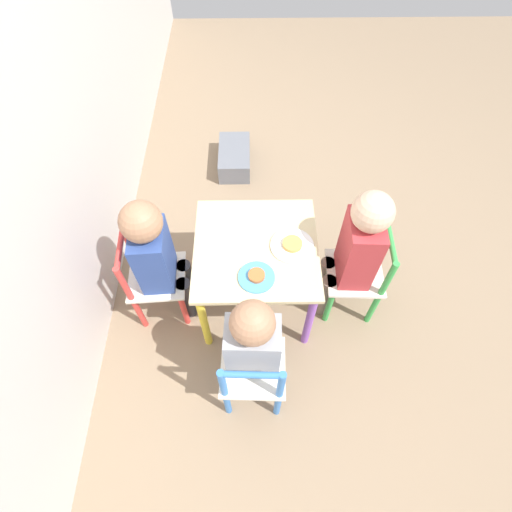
{
  "coord_description": "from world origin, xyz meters",
  "views": [
    {
      "loc": [
        -0.99,
        0.01,
        1.86
      ],
      "look_at": [
        0.0,
        0.0,
        0.4
      ],
      "focal_mm": 28.0,
      "sensor_mm": 36.0,
      "label": 1
    }
  ],
  "objects": [
    {
      "name": "chair_blue",
      "position": [
        -0.48,
        0.02,
        0.26
      ],
      "size": [
        0.27,
        0.27,
        0.52
      ],
      "rotation": [
        0.0,
        0.0,
        1.53
      ],
      "color": "silver",
      "rests_on": "ground_plane"
    },
    {
      "name": "plate_left",
      "position": [
        -0.15,
        0.0,
        0.48
      ],
      "size": [
        0.15,
        0.15,
        0.03
      ],
      "color": "#4C9EE0",
      "rests_on": "kids_table"
    },
    {
      "name": "child_left",
      "position": [
        -0.42,
        0.02,
        0.44
      ],
      "size": [
        0.22,
        0.21,
        0.73
      ],
      "rotation": [
        0.0,
        0.0,
        1.53
      ],
      "color": "#4C608E",
      "rests_on": "ground_plane"
    },
    {
      "name": "kids_table",
      "position": [
        0.0,
        0.0,
        0.39
      ],
      "size": [
        0.54,
        0.54,
        0.47
      ],
      "color": "beige",
      "rests_on": "ground_plane"
    },
    {
      "name": "child_back",
      "position": [
        -0.03,
        0.42,
        0.46
      ],
      "size": [
        0.21,
        0.22,
        0.76
      ],
      "rotation": [
        0.0,
        0.0,
        0.06
      ],
      "color": "#38383D",
      "rests_on": "ground_plane"
    },
    {
      "name": "ground_plane",
      "position": [
        0.0,
        0.0,
        0.0
      ],
      "size": [
        6.0,
        6.0,
        0.0
      ],
      "primitive_type": "plane",
      "color": "#8C755B"
    },
    {
      "name": "child_front",
      "position": [
        -0.02,
        -0.42,
        0.48
      ],
      "size": [
        0.21,
        0.22,
        0.8
      ],
      "rotation": [
        0.0,
        0.0,
        -3.19
      ],
      "color": "#7A6B5B",
      "rests_on": "ground_plane"
    },
    {
      "name": "chair_green",
      "position": [
        -0.02,
        -0.48,
        0.26
      ],
      "size": [
        0.27,
        0.27,
        0.52
      ],
      "rotation": [
        0.0,
        0.0,
        -3.19
      ],
      "color": "silver",
      "rests_on": "ground_plane"
    },
    {
      "name": "plate_front",
      "position": [
        -0.0,
        -0.15,
        0.48
      ],
      "size": [
        0.19,
        0.19,
        0.03
      ],
      "color": "white",
      "rests_on": "kids_table"
    },
    {
      "name": "chair_red",
      "position": [
        -0.03,
        0.48,
        0.26
      ],
      "size": [
        0.28,
        0.28,
        0.52
      ],
      "rotation": [
        0.0,
        0.0,
        0.06
      ],
      "color": "silver",
      "rests_on": "ground_plane"
    },
    {
      "name": "storage_bin",
      "position": [
        1.0,
        0.13,
        0.07
      ],
      "size": [
        0.35,
        0.2,
        0.14
      ],
      "color": "slate",
      "rests_on": "ground_plane"
    }
  ]
}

